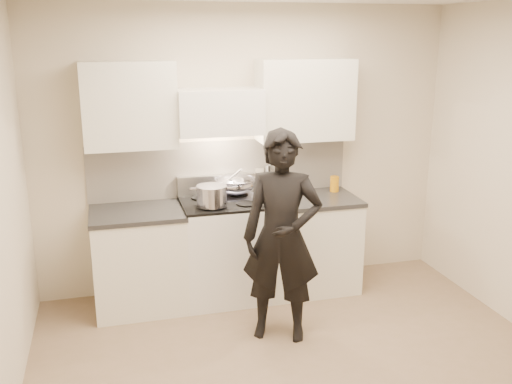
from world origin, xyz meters
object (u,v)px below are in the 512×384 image
stove (224,249)px  utensil_crock (268,185)px  counter_right (307,243)px  wok (235,184)px  person (282,237)px

stove → utensil_crock: bearing=26.0°
stove → utensil_crock: (0.50, 0.25, 0.53)m
counter_right → wok: bearing=168.1°
counter_right → stove: bearing=-180.0°
counter_right → wok: 0.92m
wok → utensil_crock: size_ratio=1.70×
stove → wok: wok is taller
utensil_crock → counter_right: bearing=-36.9°
stove → person: (0.30, -0.83, 0.39)m
stove → wok: size_ratio=2.03×
stove → person: bearing=-70.1°
counter_right → person: person is taller
person → wok: bearing=122.3°
wok → utensil_crock: wok is taller
stove → person: size_ratio=0.56×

